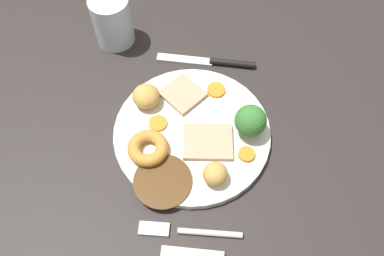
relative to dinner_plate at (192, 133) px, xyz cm
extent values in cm
cube|color=#2B2623|center=(2.42, -0.52, -2.50)|extent=(120.00, 84.00, 3.60)
cylinder|color=silver|center=(0.00, 0.00, 0.00)|extent=(26.05, 26.05, 1.40)
cylinder|color=#563819|center=(-9.13, 4.16, 0.85)|extent=(9.13, 9.13, 0.30)
cube|color=tan|center=(-2.16, -2.67, 1.10)|extent=(6.56, 8.07, 0.80)
cube|color=tan|center=(7.17, 1.88, 1.10)|extent=(8.79, 8.80, 0.80)
torus|color=#C68938|center=(-3.95, 6.84, 1.72)|extent=(6.52, 6.52, 2.04)
ellipsoid|color=tan|center=(5.43, 7.96, 2.53)|extent=(6.54, 6.54, 3.65)
ellipsoid|color=tan|center=(-8.33, -3.83, 2.41)|extent=(5.38, 5.39, 3.43)
cylinder|color=orange|center=(8.32, -3.92, 0.96)|extent=(3.16, 3.16, 0.51)
cylinder|color=orange|center=(-4.10, -8.85, 1.01)|extent=(2.63, 2.63, 0.61)
cylinder|color=orange|center=(1.18, 5.72, 0.91)|extent=(3.03, 3.03, 0.42)
cylinder|color=#8CB766|center=(0.42, -9.29, 1.39)|extent=(1.36, 1.36, 1.38)
sphere|color=#387A33|center=(0.42, -9.29, 3.89)|extent=(5.17, 5.17, 5.17)
cylinder|color=silver|center=(-16.55, -3.25, -0.25)|extent=(1.26, 9.53, 0.90)
cube|color=silver|center=(-16.24, 5.00, -0.40)|extent=(2.17, 4.57, 0.60)
cylinder|color=black|center=(15.33, -6.95, -0.10)|extent=(2.01, 8.58, 1.20)
cube|color=silver|center=(16.19, 2.01, -0.50)|extent=(2.69, 10.61, 0.40)
cylinder|color=silver|center=(21.12, 15.60, 4.16)|extent=(7.31, 7.31, 9.71)
camera|label=1|loc=(-32.84, -1.23, 57.86)|focal=37.32mm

